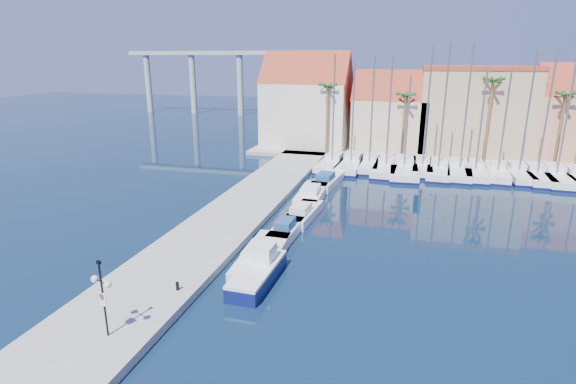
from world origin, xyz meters
name	(u,v)px	position (x,y,z in m)	size (l,w,h in m)	color
ground	(285,344)	(0.00, 0.00, 0.00)	(260.00, 260.00, 0.00)	black
quay_west	(223,224)	(-9.00, 13.50, 0.25)	(6.00, 77.00, 0.50)	gray
shore_north	(446,152)	(10.00, 48.00, 0.25)	(54.00, 16.00, 0.50)	gray
lamp_post	(102,287)	(-8.06, -2.24, 3.04)	(1.27, 0.64, 3.87)	black
bollard	(177,286)	(-7.01, 2.51, 0.74)	(0.19, 0.19, 0.48)	black
fishing_boat	(259,271)	(-3.26, 5.59, 0.66)	(2.06, 5.71, 1.98)	#0D134E
motorboat_west_0	(262,255)	(-3.91, 8.11, 0.51)	(2.64, 7.41, 1.40)	white
motorboat_west_1	(287,229)	(-3.62, 13.23, 0.51)	(1.93, 5.43, 1.40)	white
motorboat_west_2	(303,213)	(-3.28, 17.03, 0.51)	(2.34, 6.12, 1.40)	white
motorboat_west_3	(312,193)	(-3.80, 22.79, 0.51)	(2.49, 7.14, 1.40)	white
motorboat_west_4	(327,180)	(-3.30, 27.92, 0.51)	(2.88, 7.10, 1.40)	white
sailboat_0	(333,162)	(-4.04, 36.09, 0.60)	(3.18, 9.85, 13.36)	white
sailboat_1	(352,163)	(-1.78, 36.42, 0.58)	(3.09, 10.42, 12.39)	white
sailboat_2	(369,164)	(0.37, 36.54, 0.62)	(2.54, 8.59, 13.14)	white
sailboat_3	(386,166)	(2.45, 35.82, 0.59)	(3.09, 10.42, 13.26)	white
sailboat_4	(404,167)	(4.47, 35.94, 0.55)	(3.62, 12.00, 11.20)	white
sailboat_5	(422,166)	(6.60, 36.81, 0.64)	(2.42, 8.78, 14.25)	white
sailboat_6	(438,169)	(8.36, 35.91, 0.62)	(2.98, 9.66, 14.54)	white
sailboat_7	(460,170)	(10.74, 36.30, 0.61)	(3.42, 10.14, 14.52)	white
sailboat_8	(475,171)	(12.37, 36.15, 0.59)	(2.77, 9.24, 11.85)	white
sailboat_9	(497,172)	(14.75, 36.16, 0.60)	(2.93, 8.68, 11.98)	white
sailboat_10	(518,173)	(16.91, 36.43, 0.63)	(2.57, 8.83, 13.70)	white
sailboat_11	(536,174)	(18.75, 36.27, 0.62)	(2.60, 9.46, 13.89)	white
sailboat_12	(555,175)	(20.67, 36.42, 0.58)	(3.25, 10.63, 12.70)	white
building_0	(307,104)	(-10.00, 47.00, 6.52)	(12.30, 9.00, 13.50)	beige
building_1	(390,115)	(2.00, 47.00, 5.30)	(10.30, 8.00, 11.00)	beige
building_2	(474,110)	(13.00, 48.00, 6.26)	(14.20, 10.20, 11.50)	tan
building_3	(576,117)	(25.00, 47.00, 5.86)	(10.30, 8.00, 12.00)	tan
palm_0	(328,89)	(-6.00, 42.00, 9.08)	(2.60, 2.60, 10.15)	brown
palm_1	(406,98)	(4.00, 42.00, 8.14)	(2.60, 2.60, 9.15)	brown
palm_2	(493,84)	(14.00, 42.00, 10.02)	(2.60, 2.60, 11.15)	brown
palm_3	(566,97)	(22.00, 42.00, 8.61)	(2.60, 2.60, 9.65)	brown
viaduct	(219,70)	(-39.07, 82.00, 10.25)	(48.00, 2.20, 14.45)	#9E9E99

